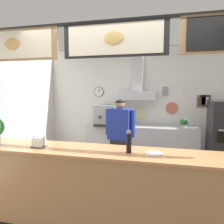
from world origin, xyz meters
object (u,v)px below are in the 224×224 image
(potted_oregano, at_px, (184,122))
(condiment_plate, at_px, (154,153))
(pepper_grinder, at_px, (129,142))
(napkin_holder, at_px, (39,143))
(potted_rosemary, at_px, (126,120))
(shop_worker, at_px, (120,140))
(espresso_machine, at_px, (107,115))

(potted_oregano, height_order, condiment_plate, potted_oregano)
(pepper_grinder, height_order, napkin_holder, pepper_grinder)
(potted_oregano, xyz_separation_m, potted_rosemary, (-1.27, -0.03, 0.02))
(potted_rosemary, bearing_deg, potted_oregano, 1.51)
(potted_oregano, bearing_deg, condiment_plate, -100.97)
(potted_oregano, relative_size, pepper_grinder, 0.74)
(shop_worker, xyz_separation_m, espresso_machine, (-0.56, 1.10, 0.31))
(condiment_plate, bearing_deg, espresso_machine, 116.69)
(shop_worker, bearing_deg, potted_rosemary, -72.29)
(potted_rosemary, height_order, pepper_grinder, pepper_grinder)
(potted_rosemary, xyz_separation_m, pepper_grinder, (0.51, -2.50, 0.10))
(pepper_grinder, height_order, condiment_plate, pepper_grinder)
(potted_rosemary, relative_size, napkin_holder, 1.36)
(shop_worker, relative_size, napkin_holder, 9.76)
(potted_oregano, distance_m, condiment_plate, 2.56)
(shop_worker, height_order, napkin_holder, shop_worker)
(shop_worker, bearing_deg, condiment_plate, 129.01)
(condiment_plate, bearing_deg, potted_rosemary, 107.56)
(espresso_machine, distance_m, pepper_grinder, 2.66)
(potted_rosemary, relative_size, condiment_plate, 1.14)
(shop_worker, bearing_deg, napkin_holder, 74.37)
(shop_worker, height_order, potted_oregano, shop_worker)
(potted_oregano, bearing_deg, pepper_grinder, -106.83)
(potted_rosemary, xyz_separation_m, napkin_holder, (-0.64, -2.52, 0.02))
(potted_rosemary, height_order, napkin_holder, napkin_holder)
(espresso_machine, bearing_deg, potted_rosemary, 3.05)
(shop_worker, relative_size, condiment_plate, 8.13)
(napkin_holder, bearing_deg, condiment_plate, 1.50)
(condiment_plate, bearing_deg, potted_oregano, 79.03)
(espresso_machine, relative_size, potted_oregano, 2.84)
(potted_oregano, bearing_deg, shop_worker, -135.22)
(potted_oregano, distance_m, napkin_holder, 3.19)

